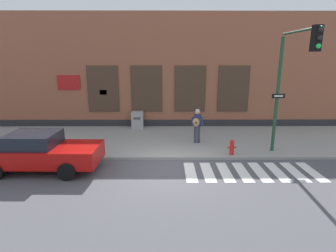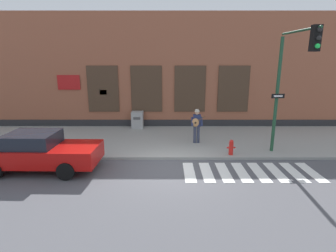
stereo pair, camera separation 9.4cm
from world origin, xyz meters
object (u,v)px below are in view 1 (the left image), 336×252
at_px(traffic_light, 291,73).
at_px(utility_box, 138,120).
at_px(red_car, 40,152).
at_px(fire_hydrant, 232,147).
at_px(busker, 197,124).

relative_size(traffic_light, utility_box, 5.11).
relative_size(red_car, traffic_light, 0.87).
bearing_deg(fire_hydrant, busker, 128.58).
distance_m(busker, fire_hydrant, 2.31).
relative_size(traffic_light, fire_hydrant, 7.58).
bearing_deg(busker, fire_hydrant, -51.42).
xyz_separation_m(busker, utility_box, (-3.38, 3.15, -0.48)).
bearing_deg(busker, traffic_light, -31.57).
height_order(red_car, busker, busker).
bearing_deg(red_car, busker, 25.49).
distance_m(red_car, busker, 7.27).
height_order(utility_box, fire_hydrant, utility_box).
bearing_deg(busker, utility_box, 136.95).
bearing_deg(traffic_light, red_car, -174.48).
relative_size(utility_box, fire_hydrant, 1.49).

